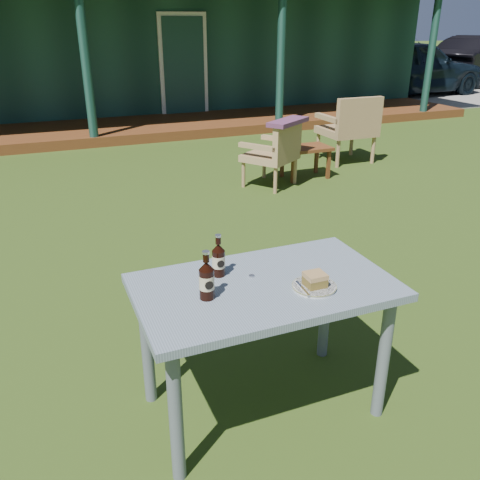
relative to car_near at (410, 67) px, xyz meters
name	(u,v)px	position (x,y,z in m)	size (l,w,h in m)	color
ground	(178,275)	(-8.55, -7.80, -0.72)	(80.00, 80.00, 0.00)	#334916
pavilion	(59,32)	(-8.55, 1.59, 0.89)	(15.80, 8.30, 3.45)	#163A31
gravel_strip	(445,89)	(1.95, 0.70, -0.71)	(9.00, 6.00, 0.02)	gray
car_near	(410,67)	(0.00, 0.00, 0.00)	(1.70, 4.23, 1.44)	black
cafe_table	(264,302)	(-8.55, -9.40, -0.10)	(1.20, 0.70, 0.72)	slate
plate	(314,286)	(-8.36, -9.53, 0.01)	(0.20, 0.20, 0.01)	silver
cake_slice	(315,279)	(-8.36, -9.53, 0.05)	(0.09, 0.09, 0.06)	brown
fork	(303,289)	(-8.42, -9.54, 0.02)	(0.01, 0.14, 0.00)	silver
cola_bottle_near	(219,259)	(-8.72, -9.24, 0.08)	(0.06, 0.06, 0.21)	black
cola_bottle_far	(207,280)	(-8.84, -9.43, 0.09)	(0.07, 0.07, 0.23)	black
bottle_cap	(252,276)	(-8.58, -9.32, 0.00)	(0.03, 0.03, 0.01)	silver
armchair_left	(276,151)	(-6.82, -5.98, -0.29)	(0.76, 0.75, 0.76)	#A37E51
armchair_right	(351,126)	(-5.37, -5.35, -0.20)	(0.68, 0.64, 0.92)	#A37E51
floral_throw	(288,122)	(-6.73, -6.11, 0.07)	(0.62, 0.22, 0.05)	#5E3052
side_table	(306,151)	(-6.31, -5.79, -0.38)	(0.60, 0.40, 0.40)	#5E3116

